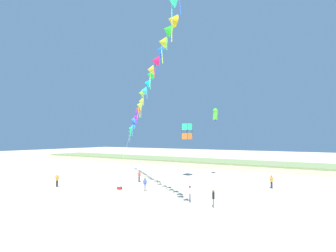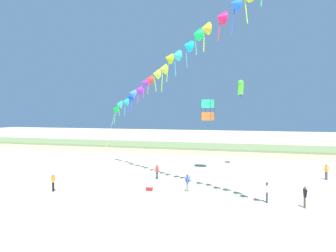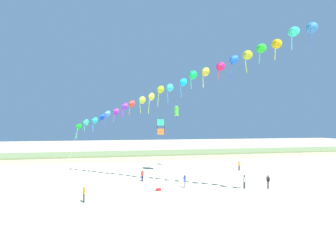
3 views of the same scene
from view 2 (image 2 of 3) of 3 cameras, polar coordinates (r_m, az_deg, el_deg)
The scene contains 12 objects.
ground_plane at distance 23.84m, azimuth 0.69°, elevation -15.71°, with size 240.00×240.00×0.00m, color beige.
dune_ridge at distance 64.16m, azimuth 12.14°, elevation -3.81°, with size 120.00×13.33×1.29m.
person_near_left at distance 34.85m, azimuth -17.95°, elevation -8.40°, with size 0.23×0.59×1.69m.
person_near_right at distance 29.54m, azimuth 21.12°, elevation -10.37°, with size 0.36×0.56×1.69m.
person_mid_center at distance 42.40m, azimuth 24.05°, elevation -6.57°, with size 0.59×0.31×1.72m.
person_far_left at distance 30.23m, azimuth 15.59°, elevation -10.00°, with size 0.32×0.57×1.70m.
person_far_right at distance 39.29m, azimuth -1.78°, elevation -7.17°, with size 0.51×0.37×1.60m.
person_far_center at distance 33.21m, azimuth 3.13°, elevation -8.87°, with size 0.49×0.43×1.64m.
kite_banner_string at distance 35.86m, azimuth 0.99°, elevation 11.00°, with size 27.39×25.20×18.24m.
large_kite_low_lead at distance 44.86m, azimuth 6.40°, elevation 2.56°, with size 1.52×1.52×2.60m.
large_kite_mid_trail at distance 47.74m, azimuth 11.58°, elevation 6.01°, with size 0.92×1.13×2.30m.
beach_cooler at distance 33.75m, azimuth -3.02°, elevation -9.97°, with size 0.58×0.41×0.46m.
Camera 2 is at (6.89, -21.61, 7.35)m, focal length 38.00 mm.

